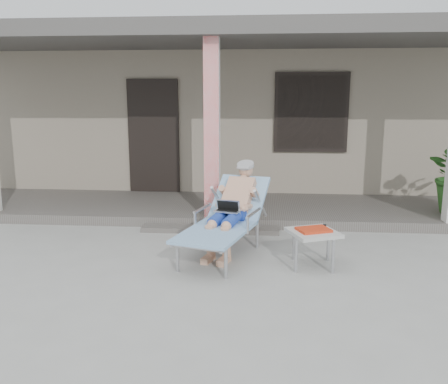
{
  "coord_description": "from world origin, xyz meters",
  "views": [
    {
      "loc": [
        0.76,
        -4.78,
        1.95
      ],
      "look_at": [
        0.31,
        0.6,
        0.85
      ],
      "focal_mm": 38.0,
      "sensor_mm": 36.0,
      "label": 1
    }
  ],
  "objects": [
    {
      "name": "ground",
      "position": [
        0.0,
        0.0,
        0.0
      ],
      "size": [
        60.0,
        60.0,
        0.0
      ],
      "primitive_type": "plane",
      "color": "#9E9E99",
      "rests_on": "ground"
    },
    {
      "name": "house",
      "position": [
        0.0,
        6.5,
        1.67
      ],
      "size": [
        10.4,
        5.4,
        3.3
      ],
      "color": "gray",
      "rests_on": "ground"
    },
    {
      "name": "porch_deck",
      "position": [
        0.0,
        3.0,
        0.07
      ],
      "size": [
        10.0,
        2.0,
        0.15
      ],
      "primitive_type": "cube",
      "color": "#605B56",
      "rests_on": "ground"
    },
    {
      "name": "porch_overhang",
      "position": [
        0.0,
        2.95,
        2.79
      ],
      "size": [
        10.0,
        2.3,
        2.85
      ],
      "color": "silver",
      "rests_on": "porch_deck"
    },
    {
      "name": "porch_step",
      "position": [
        0.0,
        1.85,
        0.04
      ],
      "size": [
        2.0,
        0.3,
        0.07
      ],
      "primitive_type": "cube",
      "color": "#605B56",
      "rests_on": "ground"
    },
    {
      "name": "lounger",
      "position": [
        0.34,
        0.97,
        0.72
      ],
      "size": [
        1.14,
        1.87,
        1.17
      ],
      "rotation": [
        0.0,
        0.0,
        -0.29
      ],
      "color": "#B7B7BC",
      "rests_on": "ground"
    },
    {
      "name": "side_table",
      "position": [
        1.34,
        0.52,
        0.39
      ],
      "size": [
        0.66,
        0.66,
        0.46
      ],
      "rotation": [
        0.0,
        0.0,
        0.39
      ],
      "color": "#B5B5B0",
      "rests_on": "ground"
    }
  ]
}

